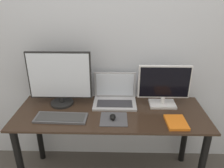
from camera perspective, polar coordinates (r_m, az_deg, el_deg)
The scene contains 9 objects.
wall_back at distance 1.95m, azimuth -0.09°, elevation 12.11°, with size 7.00×0.05×2.50m.
desk at distance 1.89m, azimuth -0.34°, elevation -10.75°, with size 1.57×0.57×0.70m.
monitor_left at distance 1.89m, azimuth -13.49°, elevation 1.35°, with size 0.53×0.20×0.47m.
monitor_right at distance 1.89m, azimuth 13.44°, elevation -0.46°, with size 0.44×0.16×0.36m.
laptop at distance 1.95m, azimuth 0.74°, elevation -3.04°, with size 0.37×0.25×0.25m.
keyboard at distance 1.77m, azimuth -13.18°, elevation -8.58°, with size 0.41×0.17×0.02m.
mousepad at distance 1.72m, azimuth 0.46°, elevation -9.16°, with size 0.21×0.20×0.00m.
mouse at distance 1.71m, azimuth 0.19°, elevation -8.58°, with size 0.05×0.07×0.04m.
book at distance 1.74m, azimuth 16.43°, elevation -9.59°, with size 0.16×0.20×0.02m.
Camera 1 is at (0.05, -1.27, 1.64)m, focal length 35.00 mm.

